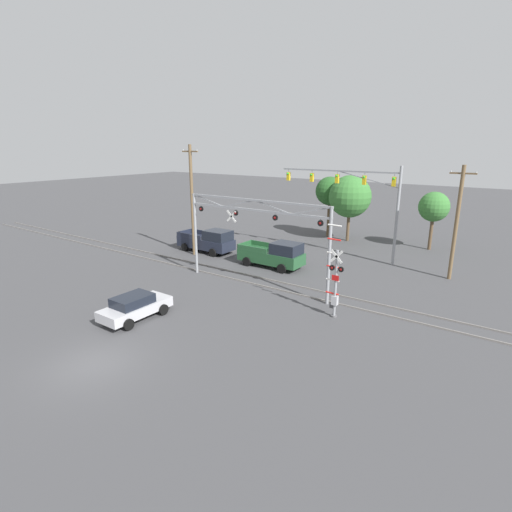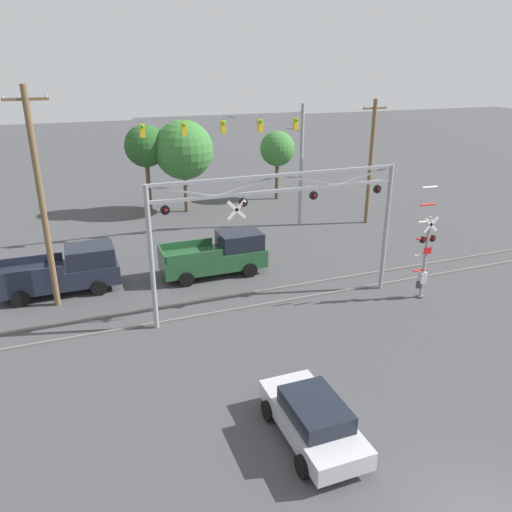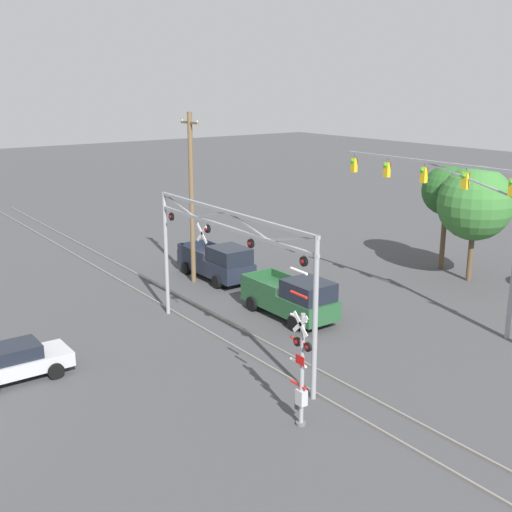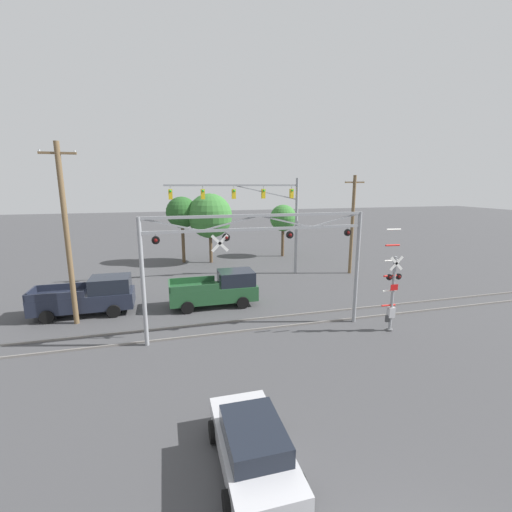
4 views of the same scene
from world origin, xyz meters
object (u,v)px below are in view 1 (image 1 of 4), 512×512
(utility_pole_right, at_px, (457,222))
(background_tree_far_left_verge, at_px, (330,191))
(crossing_signal_mast, at_px, (335,284))
(sedan_waiting, at_px, (135,307))
(background_tree_far_right_verge, at_px, (434,207))
(utility_pole_left, at_px, (192,200))
(background_tree_beyond_span, at_px, (350,197))
(pickup_truck_lead, at_px, (274,255))
(crossing_gantry, at_px, (255,224))
(traffic_signal_span, at_px, (364,193))
(pickup_truck_following, at_px, (208,241))

(utility_pole_right, height_order, background_tree_far_left_verge, utility_pole_right)
(crossing_signal_mast, distance_m, sedan_waiting, 11.81)
(utility_pole_right, xyz_separation_m, background_tree_far_left_verge, (-14.04, 8.23, 0.60))
(background_tree_far_right_verge, bearing_deg, utility_pole_left, -140.23)
(background_tree_beyond_span, bearing_deg, crossing_signal_mast, -69.62)
(sedan_waiting, bearing_deg, crossing_signal_mast, 36.49)
(crossing_signal_mast, relative_size, sedan_waiting, 1.32)
(pickup_truck_lead, bearing_deg, utility_pole_left, -173.95)
(crossing_signal_mast, bearing_deg, utility_pole_left, 161.65)
(crossing_gantry, relative_size, background_tree_beyond_span, 1.68)
(traffic_signal_span, relative_size, utility_pole_right, 1.30)
(background_tree_beyond_span, bearing_deg, traffic_signal_span, -58.81)
(crossing_gantry, bearing_deg, crossing_signal_mast, -13.20)
(pickup_truck_lead, height_order, background_tree_far_right_verge, background_tree_far_right_verge)
(traffic_signal_span, relative_size, background_tree_far_left_verge, 1.68)
(background_tree_beyond_span, distance_m, background_tree_far_right_verge, 8.14)
(crossing_gantry, xyz_separation_m, crossing_signal_mast, (6.91, -1.62, -2.51))
(background_tree_beyond_span, bearing_deg, sedan_waiting, -95.20)
(pickup_truck_lead, bearing_deg, background_tree_far_right_verge, 56.01)
(background_tree_beyond_span, height_order, background_tree_far_left_verge, background_tree_beyond_span)
(pickup_truck_lead, distance_m, background_tree_beyond_span, 13.21)
(pickup_truck_following, distance_m, sedan_waiting, 15.40)
(pickup_truck_following, relative_size, background_tree_far_left_verge, 0.87)
(utility_pole_right, bearing_deg, pickup_truck_following, -167.14)
(utility_pole_right, distance_m, background_tree_beyond_span, 13.61)
(utility_pole_right, bearing_deg, background_tree_beyond_span, 146.78)
(pickup_truck_following, bearing_deg, background_tree_beyond_span, 53.39)
(pickup_truck_lead, relative_size, sedan_waiting, 1.32)
(crossing_gantry, xyz_separation_m, utility_pole_left, (-9.69, 3.88, 0.54))
(crossing_signal_mast, bearing_deg, background_tree_beyond_span, 110.38)
(sedan_waiting, bearing_deg, background_tree_far_right_verge, 68.98)
(traffic_signal_span, xyz_separation_m, utility_pole_right, (7.64, -1.27, -1.46))
(crossing_gantry, distance_m, crossing_signal_mast, 7.53)
(pickup_truck_following, bearing_deg, crossing_gantry, -30.10)
(traffic_signal_span, bearing_deg, background_tree_far_left_verge, 132.59)
(pickup_truck_following, distance_m, utility_pole_right, 21.16)
(pickup_truck_lead, distance_m, background_tree_far_right_verge, 16.86)
(crossing_gantry, relative_size, crossing_signal_mast, 2.08)
(background_tree_beyond_span, xyz_separation_m, background_tree_far_right_verge, (8.05, 1.10, -0.54))
(traffic_signal_span, height_order, utility_pole_left, utility_pole_left)
(background_tree_far_left_verge, bearing_deg, crossing_signal_mast, -63.84)
(background_tree_far_right_verge, bearing_deg, crossing_signal_mast, -92.79)
(pickup_truck_lead, relative_size, background_tree_far_right_verge, 0.99)
(sedan_waiting, xyz_separation_m, background_tree_far_left_verge, (-0.30, 26.79, 4.25))
(pickup_truck_lead, xyz_separation_m, pickup_truck_following, (-7.78, 0.54, 0.00))
(crossing_signal_mast, bearing_deg, pickup_truck_following, 156.68)
(sedan_waiting, relative_size, utility_pole_right, 0.50)
(traffic_signal_span, height_order, pickup_truck_lead, traffic_signal_span)
(crossing_gantry, relative_size, sedan_waiting, 2.74)
(traffic_signal_span, xyz_separation_m, background_tree_far_left_verge, (-6.41, 6.97, -0.86))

